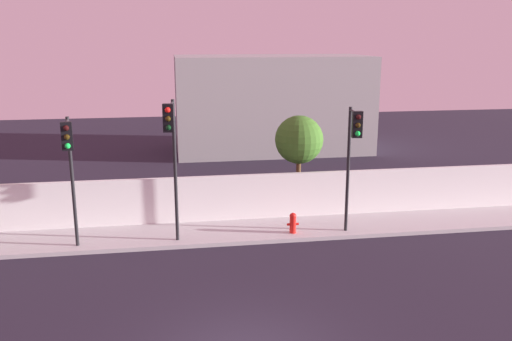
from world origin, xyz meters
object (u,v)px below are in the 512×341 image
(traffic_light_center, at_px, (353,145))
(traffic_light_left, at_px, (69,157))
(traffic_light_right, at_px, (172,143))
(roadside_tree_midleft, at_px, (299,140))
(fire_hydrant, at_px, (293,222))

(traffic_light_center, bearing_deg, traffic_light_left, -179.93)
(traffic_light_left, distance_m, traffic_light_right, 3.30)
(traffic_light_left, bearing_deg, roadside_tree_midleft, 23.25)
(roadside_tree_midleft, bearing_deg, traffic_light_left, -156.75)
(traffic_light_center, bearing_deg, traffic_light_right, -179.76)
(traffic_light_center, relative_size, traffic_light_right, 0.92)
(traffic_light_left, relative_size, traffic_light_right, 0.90)
(traffic_light_right, xyz_separation_m, fire_hydrant, (4.32, 0.71, -3.24))
(traffic_light_left, distance_m, fire_hydrant, 8.16)
(traffic_light_center, relative_size, roadside_tree_midleft, 1.14)
(fire_hydrant, xyz_separation_m, roadside_tree_midleft, (0.89, 2.96, 2.50))
(traffic_light_right, relative_size, roadside_tree_midleft, 1.23)
(traffic_light_center, height_order, traffic_light_right, traffic_light_right)
(traffic_light_center, xyz_separation_m, fire_hydrant, (-1.95, 0.68, -2.98))
(traffic_light_left, bearing_deg, traffic_light_center, 0.07)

